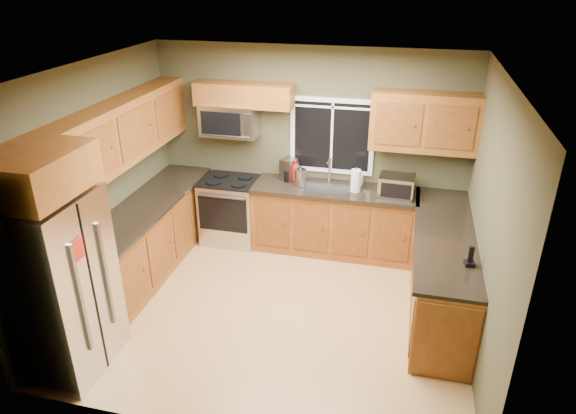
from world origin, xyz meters
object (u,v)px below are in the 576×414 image
at_px(microwave, 230,120).
at_px(kettle, 300,177).
at_px(toaster_oven, 397,186).
at_px(paper_towel_roll, 356,181).
at_px(refrigerator, 59,286).
at_px(coffee_maker, 289,170).
at_px(cordless_phone, 470,260).
at_px(range, 231,210).
at_px(soap_bottle_b, 359,177).
at_px(soap_bottle_a, 296,170).

height_order(microwave, kettle, microwave).
bearing_deg(toaster_oven, paper_towel_roll, 176.76).
relative_size(refrigerator, paper_towel_roll, 5.54).
distance_m(coffee_maker, paper_towel_roll, 0.95).
distance_m(paper_towel_roll, cordless_phone, 2.02).
bearing_deg(range, paper_towel_roll, -0.61).
bearing_deg(kettle, soap_bottle_b, 16.03).
xyz_separation_m(refrigerator, paper_towel_roll, (2.42, 2.75, 0.19)).
relative_size(refrigerator, soap_bottle_b, 8.41).
xyz_separation_m(range, soap_bottle_b, (1.75, 0.21, 0.58)).
relative_size(paper_towel_roll, soap_bottle_a, 1.11).
distance_m(range, cordless_phone, 3.45).
xyz_separation_m(microwave, soap_bottle_a, (0.90, 0.02, -0.64)).
relative_size(refrigerator, coffee_maker, 6.11).
distance_m(range, soap_bottle_a, 1.10).
bearing_deg(paper_towel_roll, kettle, 179.28).
distance_m(toaster_oven, paper_towel_roll, 0.52).
distance_m(microwave, soap_bottle_b, 1.88).
bearing_deg(refrigerator, coffee_maker, 63.13).
bearing_deg(paper_towel_roll, soap_bottle_a, 168.29).
relative_size(soap_bottle_a, cordless_phone, 1.40).
distance_m(toaster_oven, kettle, 1.25).
bearing_deg(paper_towel_roll, range, 179.39).
relative_size(coffee_maker, soap_bottle_b, 1.38).
bearing_deg(kettle, refrigerator, -121.46).
bearing_deg(paper_towel_roll, microwave, 174.89).
xyz_separation_m(soap_bottle_a, soap_bottle_b, (0.85, 0.05, -0.04)).
relative_size(coffee_maker, kettle, 1.03).
bearing_deg(range, kettle, -0.53).
bearing_deg(paper_towel_roll, coffee_maker, 168.56).
height_order(refrigerator, coffee_maker, refrigerator).
height_order(refrigerator, kettle, refrigerator).
distance_m(refrigerator, range, 2.89).
height_order(range, coffee_maker, coffee_maker).
xyz_separation_m(toaster_oven, cordless_phone, (0.78, -1.52, -0.07)).
relative_size(microwave, toaster_oven, 1.67).
bearing_deg(soap_bottle_b, soap_bottle_a, -176.44).
distance_m(paper_towel_roll, soap_bottle_b, 0.23).
xyz_separation_m(refrigerator, soap_bottle_a, (1.59, 2.92, 0.19)).
distance_m(refrigerator, coffee_maker, 3.30).
relative_size(microwave, soap_bottle_b, 3.55).
bearing_deg(soap_bottle_a, cordless_phone, -38.93).
bearing_deg(microwave, paper_towel_roll, -5.11).
xyz_separation_m(soap_bottle_a, cordless_phone, (2.13, -1.72, -0.08)).
height_order(toaster_oven, paper_towel_roll, paper_towel_roll).
relative_size(toaster_oven, cordless_phone, 2.17).
distance_m(refrigerator, soap_bottle_b, 3.85).
relative_size(refrigerator, soap_bottle_a, 6.13).
xyz_separation_m(paper_towel_roll, soap_bottle_a, (-0.83, 0.17, -0.00)).
height_order(range, kettle, kettle).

